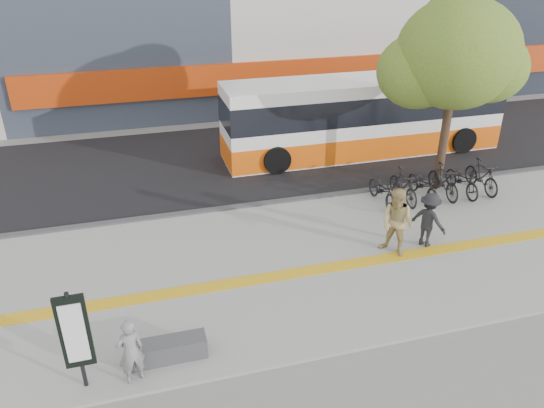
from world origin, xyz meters
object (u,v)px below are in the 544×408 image
object	(u,v)px
bench	(167,350)
seated_woman	(130,351)
street_tree	(454,56)
bus	(364,118)
pedestrian_tan	(397,223)
pedestrian_dark	(428,220)
signboard	(75,334)

from	to	relation	value
bench	seated_woman	world-z (taller)	seated_woman
street_tree	bus	world-z (taller)	street_tree
pedestrian_tan	pedestrian_dark	bearing A→B (deg)	64.43
street_tree	pedestrian_tan	size ratio (longest dim) A/B	3.31
bench	pedestrian_tan	xyz separation A→B (m)	(6.34, 2.40, 0.73)
bus	seated_woman	distance (m)	13.78
pedestrian_tan	bench	bearing A→B (deg)	-103.59
pedestrian_tan	seated_woman	bearing A→B (deg)	-102.59
pedestrian_dark	bus	bearing A→B (deg)	-41.57
street_tree	seated_woman	size ratio (longest dim) A/B	4.38
seated_woman	street_tree	bearing A→B (deg)	-166.43
bus	pedestrian_dark	xyz separation A→B (m)	(-1.25, -7.14, -0.57)
signboard	seated_woman	size ratio (longest dim) A/B	1.53
bus	pedestrian_tan	distance (m)	7.67
signboard	pedestrian_tan	distance (m)	8.40
bus	seated_woman	size ratio (longest dim) A/B	7.68
bus	pedestrian_tan	world-z (taller)	bus
pedestrian_tan	signboard	bearing A→B (deg)	-105.50
pedestrian_tan	pedestrian_dark	world-z (taller)	pedestrian_tan
bus	seated_woman	xyz separation A→B (m)	(-9.35, -10.10, -0.65)
signboard	pedestrian_dark	size ratio (longest dim) A/B	1.39
seated_woman	pedestrian_tan	distance (m)	7.57
street_tree	pedestrian_dark	size ratio (longest dim) A/B	3.97
pedestrian_dark	street_tree	bearing A→B (deg)	-66.09
bench	pedestrian_dark	size ratio (longest dim) A/B	1.01
bus	pedestrian_tan	bearing A→B (deg)	-107.60
bus	seated_woman	bearing A→B (deg)	-132.78
signboard	pedestrian_tan	xyz separation A→B (m)	(7.94, 2.71, -0.33)
bus	pedestrian_tan	size ratio (longest dim) A/B	5.81
bench	pedestrian_dark	distance (m)	7.86
signboard	bus	distance (m)	14.33
signboard	pedestrian_dark	distance (m)	9.46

